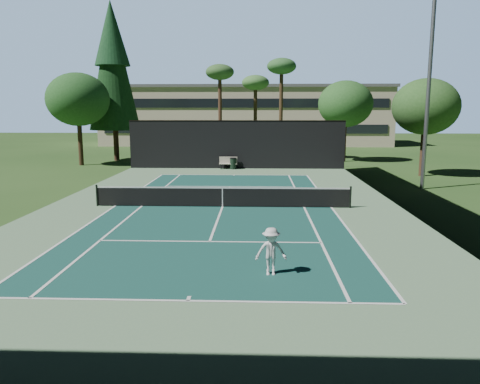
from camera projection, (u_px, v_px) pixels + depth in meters
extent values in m
plane|color=#274A1C|center=(222.00, 207.00, 23.62)|extent=(160.00, 160.00, 0.00)
cube|color=#628C62|center=(222.00, 207.00, 23.62)|extent=(18.00, 32.00, 0.01)
cube|color=#174A41|center=(222.00, 207.00, 23.62)|extent=(10.97, 23.77, 0.01)
cube|color=white|center=(188.00, 301.00, 11.92)|extent=(10.97, 0.10, 0.01)
cube|color=white|center=(234.00, 175.00, 35.32)|extent=(10.97, 0.10, 0.01)
cube|color=white|center=(210.00, 242.00, 17.32)|extent=(8.23, 0.10, 0.01)
cube|color=white|center=(230.00, 186.00, 29.92)|extent=(8.23, 0.10, 0.01)
cube|color=white|center=(115.00, 206.00, 23.82)|extent=(0.10, 23.77, 0.01)
cube|color=white|center=(332.00, 207.00, 23.42)|extent=(0.10, 23.77, 0.01)
cube|color=white|center=(142.00, 206.00, 23.77)|extent=(0.10, 23.77, 0.01)
cube|color=white|center=(304.00, 207.00, 23.47)|extent=(0.10, 23.77, 0.01)
cube|color=white|center=(222.00, 207.00, 23.62)|extent=(0.10, 12.80, 0.01)
cube|color=white|center=(189.00, 298.00, 12.06)|extent=(0.10, 0.30, 0.01)
cube|color=white|center=(234.00, 175.00, 35.17)|extent=(0.10, 0.30, 0.01)
cylinder|color=black|center=(97.00, 195.00, 23.76)|extent=(0.10, 0.10, 1.10)
cylinder|color=black|center=(350.00, 197.00, 23.29)|extent=(0.10, 0.10, 1.10)
cube|color=black|center=(222.00, 197.00, 23.54)|extent=(12.80, 0.02, 0.92)
cube|color=white|center=(222.00, 188.00, 23.45)|extent=(12.80, 0.04, 0.07)
cube|color=white|center=(222.00, 197.00, 23.54)|extent=(0.05, 0.03, 0.92)
cube|color=black|center=(237.00, 145.00, 39.03)|extent=(18.00, 0.04, 4.00)
cube|color=black|center=(148.00, 287.00, 7.53)|extent=(18.00, 0.04, 4.00)
cube|color=black|center=(405.00, 169.00, 22.95)|extent=(0.04, 32.00, 4.00)
cube|color=black|center=(45.00, 167.00, 23.61)|extent=(0.04, 32.00, 4.00)
cube|color=black|center=(237.00, 121.00, 38.69)|extent=(18.00, 0.06, 0.06)
imported|color=silver|center=(271.00, 251.00, 13.73)|extent=(0.97, 0.60, 1.44)
sphere|color=#BFD630|center=(155.00, 193.00, 27.55)|extent=(0.06, 0.06, 0.06)
sphere|color=#D8EA35|center=(245.00, 190.00, 28.65)|extent=(0.07, 0.07, 0.07)
sphere|color=#D2ED35|center=(110.00, 193.00, 27.36)|extent=(0.08, 0.08, 0.08)
cube|color=beige|center=(228.00, 164.00, 38.91)|extent=(1.50, 0.45, 0.05)
cube|color=#BFB29E|center=(228.00, 160.00, 39.06)|extent=(1.50, 0.06, 0.55)
cube|color=black|center=(221.00, 167.00, 38.97)|extent=(0.06, 0.40, 0.42)
cube|color=black|center=(235.00, 167.00, 38.93)|extent=(0.06, 0.40, 0.42)
cylinder|color=black|center=(233.00, 164.00, 38.86)|extent=(0.52, 0.52, 0.90)
cylinder|color=black|center=(233.00, 158.00, 38.78)|extent=(0.56, 0.56, 0.05)
cylinder|color=#40271B|center=(116.00, 142.00, 45.42)|extent=(0.50, 0.50, 3.60)
cone|color=black|center=(113.00, 66.00, 44.18)|extent=(4.80, 4.80, 12.00)
cone|color=#153A1E|center=(111.00, 33.00, 43.67)|extent=(3.30, 3.30, 6.00)
cylinder|color=#4F3122|center=(220.00, 116.00, 46.59)|extent=(0.36, 0.36, 8.55)
ellipsoid|color=#325B29|center=(220.00, 72.00, 45.86)|extent=(2.80, 2.80, 1.54)
cylinder|color=#43301C|center=(255.00, 120.00, 48.51)|extent=(0.36, 0.36, 7.65)
ellipsoid|color=#3A6F32|center=(255.00, 83.00, 47.85)|extent=(2.80, 2.80, 1.54)
cylinder|color=#46321E|center=(281.00, 114.00, 45.35)|extent=(0.36, 0.36, 9.00)
ellipsoid|color=#2C5F2A|center=(282.00, 66.00, 44.57)|extent=(2.80, 2.80, 1.54)
cylinder|color=#482E1E|center=(344.00, 143.00, 44.61)|extent=(0.40, 0.40, 3.52)
ellipsoid|color=#265621|center=(345.00, 104.00, 43.98)|extent=(5.12, 5.12, 4.35)
cylinder|color=#4C3220|center=(423.00, 154.00, 34.64)|extent=(0.40, 0.40, 3.30)
ellipsoid|color=#2A5420|center=(426.00, 107.00, 34.04)|extent=(4.80, 4.80, 4.08)
cylinder|color=#422C1C|center=(80.00, 144.00, 41.54)|extent=(0.40, 0.40, 3.74)
ellipsoid|color=#215220|center=(78.00, 99.00, 40.87)|extent=(5.44, 5.44, 4.62)
cube|color=beige|center=(246.00, 116.00, 68.22)|extent=(40.00, 12.00, 8.00)
cube|color=#59595B|center=(246.00, 88.00, 67.52)|extent=(40.50, 12.50, 0.40)
cube|color=black|center=(245.00, 129.00, 62.54)|extent=(38.00, 0.15, 1.20)
cube|color=black|center=(245.00, 103.00, 61.96)|extent=(38.00, 0.15, 1.20)
cylinder|color=#919399|center=(428.00, 91.00, 28.06)|extent=(0.24, 0.24, 12.00)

